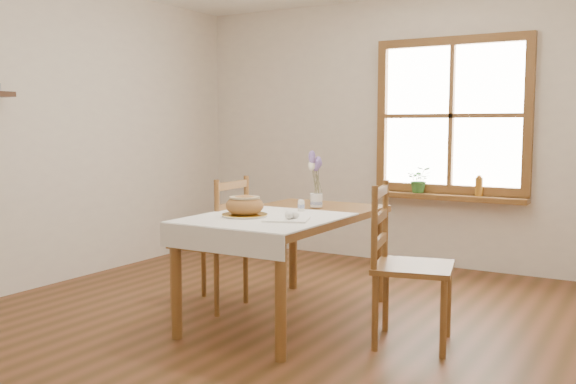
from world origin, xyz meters
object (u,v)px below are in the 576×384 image
object	(u,v)px
chair_left	(209,242)
bread_plate	(245,215)
chair_right	(414,265)
dining_table	(288,225)
flower_vase	(316,201)

from	to	relation	value
chair_left	bread_plate	xyz separation A→B (m)	(0.53, -0.30, 0.28)
chair_right	dining_table	bearing A→B (deg)	73.13
dining_table	flower_vase	distance (m)	0.38
bread_plate	chair_right	bearing A→B (deg)	14.18
chair_right	flower_vase	distance (m)	1.04
bread_plate	flower_vase	distance (m)	0.71
flower_vase	bread_plate	bearing A→B (deg)	-103.78
chair_left	bread_plate	distance (m)	0.67
bread_plate	dining_table	bearing A→B (deg)	68.37
dining_table	flower_vase	world-z (taller)	flower_vase
dining_table	chair_left	world-z (taller)	chair_left
chair_right	bread_plate	xyz separation A→B (m)	(-1.08, -0.27, 0.26)
chair_left	dining_table	bearing A→B (deg)	90.73
chair_right	bread_plate	size ratio (longest dim) A/B	3.40
bread_plate	flower_vase	bearing A→B (deg)	76.22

